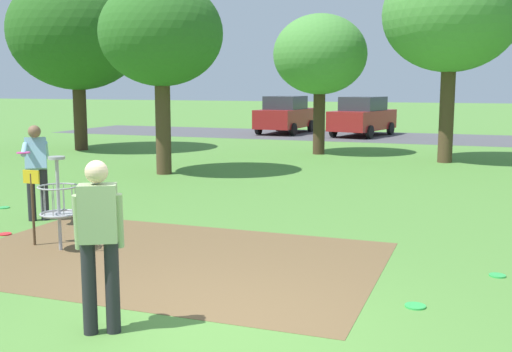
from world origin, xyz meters
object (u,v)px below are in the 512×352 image
frisbee_by_tee (4,208)px  disc_golf_basket (55,199)px  tree_near_right (320,55)px  frisbee_mid_grass (497,275)px  tree_far_left (161,35)px  parked_car_leftmost (285,115)px  frisbee_far_left (415,306)px  frisbee_near_basket (5,234)px  parked_car_center_left (363,116)px  player_throwing (36,166)px  player_foreground_watching (99,237)px  tree_far_center (77,33)px  tree_mid_right (451,15)px

frisbee_by_tee → disc_golf_basket: bearing=-36.5°
tree_near_right → frisbee_mid_grass: bearing=-66.4°
frisbee_by_tee → tree_far_left: bearing=82.4°
disc_golf_basket → parked_car_leftmost: parked_car_leftmost is taller
tree_near_right → frisbee_far_left: bearing=-71.7°
frisbee_far_left → parked_car_leftmost: parked_car_leftmost is taller
frisbee_near_basket → parked_car_center_left: bearing=85.0°
player_throwing → frisbee_far_left: bearing=-17.7°
player_foreground_watching → tree_near_right: 16.37m
frisbee_near_basket → disc_golf_basket: bearing=-18.4°
tree_far_center → parked_car_center_left: tree_far_center is taller
frisbee_near_basket → parked_car_leftmost: 21.86m
parked_car_center_left → tree_far_center: bearing=-131.0°
frisbee_by_tee → tree_far_center: size_ratio=0.03×
player_throwing → parked_car_center_left: size_ratio=0.38×
frisbee_far_left → tree_far_left: tree_far_left is taller
frisbee_by_tee → tree_far_center: (-5.17, 9.75, 4.26)m
frisbee_by_tee → parked_car_center_left: bearing=80.0°
tree_near_right → parked_car_leftmost: (-3.89, 8.56, -2.48)m
player_foreground_watching → frisbee_near_basket: size_ratio=8.23×
disc_golf_basket → frisbee_far_left: size_ratio=6.06×
frisbee_far_left → tree_near_right: (-4.74, 14.29, 3.39)m
frisbee_by_tee → tree_near_right: (3.46, 11.45, 3.39)m
frisbee_far_left → tree_far_left: (-7.49, 8.13, 3.71)m
tree_far_left → player_throwing: bearing=-83.4°
tree_mid_right → frisbee_far_left: bearing=-88.1°
disc_golf_basket → frisbee_mid_grass: 6.19m
tree_far_left → parked_car_center_left: (2.78, 14.41, -2.80)m
frisbee_by_tee → player_foreground_watching: bearing=-40.7°
disc_golf_basket → frisbee_by_tee: size_ratio=6.32×
player_foreground_watching → player_throwing: same height
player_throwing → frisbee_near_basket: size_ratio=8.23×
player_throwing → parked_car_center_left: 20.49m
tree_mid_right → frisbee_near_basket: bearing=-116.6°
tree_near_right → tree_far_left: 6.76m
frisbee_near_basket → tree_mid_right: (6.15, 12.27, 4.49)m
frisbee_far_left → parked_car_center_left: bearing=101.8°
player_throwing → player_foreground_watching: bearing=-44.8°
frisbee_near_basket → frisbee_by_tee: bearing=132.4°
frisbee_near_basket → frisbee_by_tee: 2.36m
frisbee_mid_grass → tree_near_right: size_ratio=0.04×
frisbee_near_basket → parked_car_center_left: parked_car_center_left is taller
frisbee_far_left → parked_car_center_left: size_ratio=0.05×
tree_near_right → tree_mid_right: (4.28, -0.92, 1.10)m
tree_mid_right → disc_golf_basket: bearing=-110.5°
player_throwing → frisbee_mid_grass: (7.67, -0.68, -0.98)m
frisbee_mid_grass → player_foreground_watching: bearing=-138.5°
player_foreground_watching → parked_car_leftmost: size_ratio=0.40×
tree_far_center → parked_car_leftmost: size_ratio=1.48×
player_foreground_watching → parked_car_leftmost: parked_car_leftmost is taller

